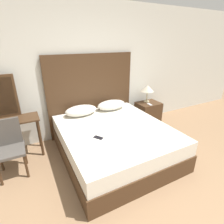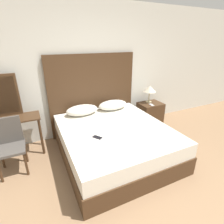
{
  "view_description": "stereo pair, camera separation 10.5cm",
  "coord_description": "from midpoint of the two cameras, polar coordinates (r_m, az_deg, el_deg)",
  "views": [
    {
      "loc": [
        -1.26,
        -0.92,
        1.98
      ],
      "look_at": [
        0.04,
        1.56,
        0.81
      ],
      "focal_mm": 28.0,
      "sensor_mm": 36.0,
      "label": 1
    },
    {
      "loc": [
        -1.17,
        -0.97,
        1.98
      ],
      "look_at": [
        0.04,
        1.56,
        0.81
      ],
      "focal_mm": 28.0,
      "sensor_mm": 36.0,
      "label": 2
    }
  ],
  "objects": [
    {
      "name": "ground_plane",
      "position": [
        2.5,
        17.22,
        -30.93
      ],
      "size": [
        16.0,
        16.0,
        0.0
      ],
      "primitive_type": "plane",
      "color": "#8C6B4C"
    },
    {
      "name": "wall_back",
      "position": [
        3.77,
        -8.72,
        12.8
      ],
      "size": [
        10.0,
        0.06,
        2.7
      ],
      "color": "silver",
      "rests_on": "ground_plane"
    },
    {
      "name": "bed",
      "position": [
        3.19,
        -0.09,
        -9.51
      ],
      "size": [
        1.8,
        2.03,
        0.56
      ],
      "color": "#422B19",
      "rests_on": "ground_plane"
    },
    {
      "name": "headboard",
      "position": [
        3.83,
        -7.37,
        5.47
      ],
      "size": [
        1.89,
        0.05,
        1.72
      ],
      "color": "#422B19",
      "rests_on": "ground_plane"
    },
    {
      "name": "pillow_left",
      "position": [
        3.56,
        -10.91,
        0.49
      ],
      "size": [
        0.64,
        0.37,
        0.2
      ],
      "color": "silver",
      "rests_on": "bed"
    },
    {
      "name": "pillow_right",
      "position": [
        3.79,
        -0.97,
        2.31
      ],
      "size": [
        0.64,
        0.37,
        0.2
      ],
      "color": "silver",
      "rests_on": "bed"
    },
    {
      "name": "phone_on_bed",
      "position": [
        2.75,
        -5.58,
        -8.32
      ],
      "size": [
        0.14,
        0.16,
        0.01
      ],
      "color": "black",
      "rests_on": "bed"
    },
    {
      "name": "nightstand",
      "position": [
        4.39,
        10.94,
        -0.51
      ],
      "size": [
        0.54,
        0.43,
        0.57
      ],
      "color": "#422B19",
      "rests_on": "ground_plane"
    },
    {
      "name": "table_lamp",
      "position": [
        4.25,
        10.81,
        7.47
      ],
      "size": [
        0.31,
        0.31,
        0.41
      ],
      "color": "tan",
      "rests_on": "nightstand"
    },
    {
      "name": "phone_on_nightstand",
      "position": [
        4.17,
        11.48,
        2.47
      ],
      "size": [
        0.08,
        0.16,
        0.01
      ],
      "color": "#B7B7BC",
      "rests_on": "nightstand"
    },
    {
      "name": "vanity_desk",
      "position": [
        3.47,
        -31.85,
        -4.53
      ],
      "size": [
        1.04,
        0.41,
        0.73
      ],
      "color": "#422B19",
      "rests_on": "ground_plane"
    },
    {
      "name": "vanity_mirror",
      "position": [
        3.47,
        -33.42,
        4.1
      ],
      "size": [
        0.51,
        0.03,
        0.73
      ],
      "color": "#422B19",
      "rests_on": "vanity_desk"
    },
    {
      "name": "chair",
      "position": [
        3.16,
        -31.43,
        -9.04
      ],
      "size": [
        0.41,
        0.42,
        0.88
      ],
      "color": "#4C4742",
      "rests_on": "ground_plane"
    }
  ]
}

